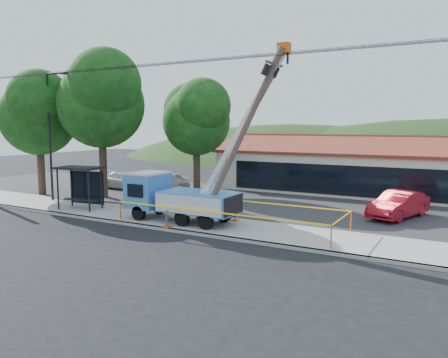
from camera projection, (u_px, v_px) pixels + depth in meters
ground at (171, 245)px, 19.86m from camera, size 120.00×120.00×0.00m
curb at (196, 234)px, 21.67m from camera, size 60.00×0.25×0.15m
sidewalk at (216, 226)px, 23.31m from camera, size 60.00×4.00×0.15m
parking_lot at (274, 203)px, 30.24m from camera, size 60.00×12.00×0.10m
strip_mall at (359, 170)px, 34.98m from camera, size 22.50×8.53×4.67m
streetlight at (51, 127)px, 30.23m from camera, size 2.13×0.22×9.00m
tree_west_near at (101, 96)px, 31.69m from camera, size 7.56×6.72×10.80m
tree_west_far at (38, 110)px, 32.94m from camera, size 6.84×6.08×9.48m
tree_lot at (196, 115)px, 33.75m from camera, size 6.30×5.60×8.94m
hill_west at (291, 157)px, 74.75m from camera, size 78.40×56.00×28.00m
utility_truck at (179, 195)px, 24.05m from camera, size 9.59×3.52×9.04m
leaning_pole at (242, 134)px, 21.26m from camera, size 4.78×1.81×8.95m
bus_shelter at (81, 178)px, 27.61m from camera, size 3.00×2.12×2.67m
caution_tape at (229, 210)px, 23.15m from camera, size 12.04×3.65×1.05m
car_silver at (166, 194)px, 34.66m from camera, size 2.32×4.80×1.58m
car_red at (398, 219)px, 25.29m from camera, size 3.07×4.94×1.54m
car_white at (125, 190)px, 36.64m from camera, size 4.99×2.47×1.39m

